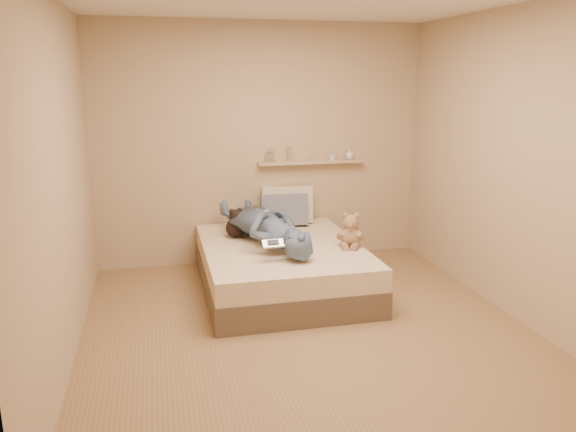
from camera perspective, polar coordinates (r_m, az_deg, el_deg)
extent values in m
plane|color=olive|center=(4.73, 1.86, -11.33)|extent=(3.80, 3.80, 0.00)
plane|color=tan|center=(6.17, -2.71, 7.23)|extent=(3.60, 0.00, 3.60)
plane|color=tan|center=(2.59, 13.16, -2.40)|extent=(3.60, 0.00, 3.60)
plane|color=tan|center=(4.24, -22.24, 3.17)|extent=(0.00, 3.80, 3.80)
plane|color=tan|center=(5.11, 21.93, 4.87)|extent=(0.00, 3.80, 3.80)
cube|color=brown|center=(5.51, -0.68, -6.15)|extent=(1.50, 1.90, 0.25)
cube|color=beige|center=(5.44, -0.68, -3.92)|extent=(1.48, 1.88, 0.20)
cube|color=silver|center=(4.86, -1.53, -2.82)|extent=(0.19, 0.08, 0.06)
cube|color=black|center=(4.85, -1.51, -2.66)|extent=(0.10, 0.05, 0.03)
sphere|color=#977653|center=(5.36, 6.36, -2.03)|extent=(0.20, 0.20, 0.20)
sphere|color=#977952|center=(5.30, 6.39, -0.66)|extent=(0.15, 0.15, 0.15)
sphere|color=#956E51|center=(5.29, 5.83, 0.06)|extent=(0.06, 0.06, 0.06)
sphere|color=#A27859|center=(5.28, 6.98, 0.02)|extent=(0.06, 0.06, 0.06)
sphere|color=#825B48|center=(5.24, 6.35, -0.98)|extent=(0.06, 0.06, 0.06)
cylinder|color=olive|center=(5.33, 5.35, -1.93)|extent=(0.06, 0.14, 0.11)
cylinder|color=#957B4F|center=(5.32, 7.35, -2.01)|extent=(0.13, 0.14, 0.11)
cylinder|color=#A87659|center=(5.29, 5.76, -3.01)|extent=(0.09, 0.14, 0.07)
cylinder|color=#8E694C|center=(5.29, 6.82, -3.05)|extent=(0.13, 0.15, 0.07)
cylinder|color=beige|center=(5.32, 6.37, -1.30)|extent=(0.14, 0.14, 0.02)
sphere|color=black|center=(5.65, -5.36, -1.20)|extent=(0.20, 0.20, 0.20)
sphere|color=black|center=(5.61, -5.34, 0.01)|extent=(0.13, 0.13, 0.13)
sphere|color=black|center=(5.58, -5.76, 0.51)|extent=(0.05, 0.05, 0.05)
sphere|color=black|center=(5.61, -4.95, 0.61)|extent=(0.05, 0.05, 0.05)
cube|color=beige|center=(6.20, -0.07, 1.18)|extent=(0.58, 0.31, 0.42)
cube|color=slate|center=(6.06, -0.37, 0.58)|extent=(0.52, 0.28, 0.37)
imported|color=slate|center=(5.41, -2.34, -0.89)|extent=(0.92, 1.62, 0.37)
cube|color=tan|center=(6.26, 2.39, 5.49)|extent=(1.20, 0.12, 0.03)
imported|color=#BCBBBF|center=(6.14, -1.83, 6.24)|extent=(0.09, 0.08, 0.16)
cylinder|color=silver|center=(6.19, 0.16, 6.32)|extent=(0.04, 0.04, 0.17)
cylinder|color=#B2AC98|center=(6.26, 2.52, 5.85)|extent=(0.06, 0.06, 0.05)
cylinder|color=silver|center=(6.32, 4.53, 5.97)|extent=(0.08, 0.08, 0.06)
imported|color=silver|center=(6.39, 6.27, 6.31)|extent=(0.12, 0.12, 0.13)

